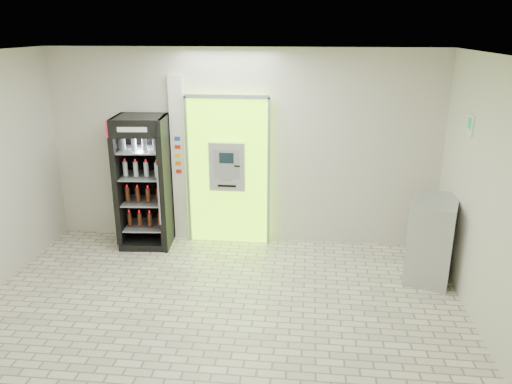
# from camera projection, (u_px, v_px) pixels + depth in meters

# --- Properties ---
(ground) EXTENTS (6.00, 6.00, 0.00)m
(ground) POSITION_uv_depth(u_px,v_px,m) (214.00, 324.00, 5.77)
(ground) COLOR beige
(ground) RESTS_ON ground
(room_shell) EXTENTS (6.00, 6.00, 6.00)m
(room_shell) POSITION_uv_depth(u_px,v_px,m) (209.00, 171.00, 5.19)
(room_shell) COLOR beige
(room_shell) RESTS_ON ground
(atm_assembly) EXTENTS (1.30, 0.24, 2.33)m
(atm_assembly) POSITION_uv_depth(u_px,v_px,m) (228.00, 170.00, 7.70)
(atm_assembly) COLOR #86F10C
(atm_assembly) RESTS_ON ground
(pillar) EXTENTS (0.22, 0.11, 2.60)m
(pillar) POSITION_uv_depth(u_px,v_px,m) (179.00, 160.00, 7.77)
(pillar) COLOR silver
(pillar) RESTS_ON ground
(beverage_cooler) EXTENTS (0.82, 0.76, 2.03)m
(beverage_cooler) POSITION_uv_depth(u_px,v_px,m) (145.00, 184.00, 7.65)
(beverage_cooler) COLOR black
(beverage_cooler) RESTS_ON ground
(steel_cabinet) EXTENTS (0.81, 0.97, 1.12)m
(steel_cabinet) POSITION_uv_depth(u_px,v_px,m) (431.00, 239.00, 6.71)
(steel_cabinet) COLOR #AEB1B6
(steel_cabinet) RESTS_ON ground
(exit_sign) EXTENTS (0.02, 0.22, 0.26)m
(exit_sign) POSITION_uv_depth(u_px,v_px,m) (470.00, 125.00, 6.11)
(exit_sign) COLOR white
(exit_sign) RESTS_ON room_shell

